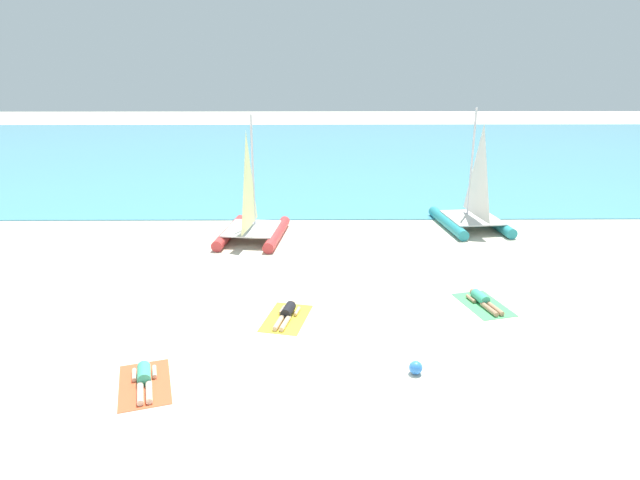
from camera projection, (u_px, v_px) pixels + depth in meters
ground_plane at (319, 233)px, 22.81m from camera, size 120.00×120.00×0.00m
ocean_water at (317, 151)px, 43.63m from camera, size 120.00×40.00×0.05m
sailboat_red at (252, 222)px, 21.81m from camera, size 2.83×4.03×4.93m
sailboat_teal at (472, 211)px, 23.30m from camera, size 2.90×4.14×5.07m
towel_left at (145, 384)px, 12.05m from camera, size 1.61×2.14×0.01m
sunbather_left at (144, 378)px, 12.07m from camera, size 0.83×1.54×0.30m
towel_middle at (286, 318)px, 15.17m from camera, size 1.49×2.09×0.01m
sunbather_middle at (287, 313)px, 15.19m from camera, size 0.73×1.56×0.30m
towel_right at (483, 305)px, 16.01m from camera, size 1.54×2.11×0.01m
sunbather_right at (483, 300)px, 16.03m from camera, size 0.77×1.55×0.30m
beach_ball at (416, 368)px, 12.42m from camera, size 0.31×0.31×0.31m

